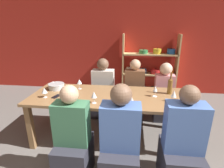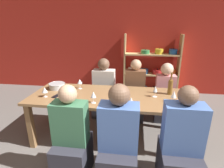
% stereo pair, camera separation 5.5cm
% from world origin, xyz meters
% --- Properties ---
extents(wall_back_red, '(8.80, 0.06, 2.70)m').
position_xyz_m(wall_back_red, '(0.00, 3.83, 1.35)').
color(wall_back_red, red).
rests_on(wall_back_red, ground_plane).
extents(shelf_unit, '(1.40, 0.30, 1.56)m').
position_xyz_m(shelf_unit, '(0.60, 3.63, 0.61)').
color(shelf_unit, tan).
rests_on(shelf_unit, ground_plane).
extents(dining_table, '(2.44, 0.91, 0.75)m').
position_xyz_m(dining_table, '(-0.18, 1.53, 0.67)').
color(dining_table, olive).
rests_on(dining_table, ground_plane).
extents(mixing_bowl, '(0.27, 0.27, 0.09)m').
position_xyz_m(mixing_bowl, '(-1.12, 1.71, 0.80)').
color(mixing_bowl, '#B7BABC').
rests_on(mixing_bowl, dining_table).
extents(wine_bottle_green, '(0.07, 0.07, 0.34)m').
position_xyz_m(wine_bottle_green, '(0.71, 1.70, 0.89)').
color(wine_bottle_green, brown).
rests_on(wine_bottle_green, dining_table).
extents(wine_glass_white_a, '(0.07, 0.07, 0.18)m').
position_xyz_m(wine_glass_white_a, '(-0.83, 1.45, 0.87)').
color(wine_glass_white_a, white).
rests_on(wine_glass_white_a, dining_table).
extents(wine_glass_white_b, '(0.08, 0.08, 0.17)m').
position_xyz_m(wine_glass_white_b, '(0.70, 1.41, 0.86)').
color(wine_glass_white_b, white).
rests_on(wine_glass_white_b, dining_table).
extents(wine_glass_red_a, '(0.08, 0.08, 0.15)m').
position_xyz_m(wine_glass_red_a, '(-1.14, 1.35, 0.86)').
color(wine_glass_red_a, white).
rests_on(wine_glass_red_a, dining_table).
extents(wine_glass_white_c, '(0.08, 0.08, 0.16)m').
position_xyz_m(wine_glass_white_c, '(-0.73, 1.76, 0.87)').
color(wine_glass_white_c, white).
rests_on(wine_glass_white_c, dining_table).
extents(wine_glass_red_b, '(0.07, 0.07, 0.17)m').
position_xyz_m(wine_glass_red_b, '(0.47, 1.57, 0.87)').
color(wine_glass_red_b, white).
rests_on(wine_glass_red_b, dining_table).
extents(wine_glass_empty_a, '(0.07, 0.07, 0.17)m').
position_xyz_m(wine_glass_empty_a, '(-0.38, 1.23, 0.87)').
color(wine_glass_empty_a, white).
rests_on(wine_glass_empty_a, dining_table).
extents(wine_glass_white_d, '(0.08, 0.08, 0.15)m').
position_xyz_m(wine_glass_white_d, '(0.13, 1.15, 0.85)').
color(wine_glass_white_d, white).
rests_on(wine_glass_white_d, dining_table).
extents(cell_phone, '(0.10, 0.16, 0.01)m').
position_xyz_m(cell_phone, '(-0.98, 1.39, 0.76)').
color(cell_phone, black).
rests_on(cell_phone, dining_table).
extents(person_near_a, '(0.43, 0.54, 1.20)m').
position_xyz_m(person_near_a, '(0.02, 0.76, 0.44)').
color(person_near_a, '#2D2D38').
rests_on(person_near_a, ground_plane).
extents(person_far_a, '(0.35, 0.44, 1.11)m').
position_xyz_m(person_far_a, '(0.74, 2.30, 0.43)').
color(person_far_a, '#2D2D38').
rests_on(person_far_a, ground_plane).
extents(person_near_b, '(0.38, 0.47, 1.18)m').
position_xyz_m(person_near_b, '(-0.52, 0.73, 0.43)').
color(person_near_b, '#2D2D38').
rests_on(person_near_b, ground_plane).
extents(person_far_b, '(0.37, 0.46, 1.18)m').
position_xyz_m(person_far_b, '(0.18, 2.25, 0.43)').
color(person_far_b, '#2D2D38').
rests_on(person_far_b, ground_plane).
extents(person_near_c, '(0.41, 0.51, 1.22)m').
position_xyz_m(person_near_c, '(0.69, 0.75, 0.44)').
color(person_near_c, '#2D2D38').
rests_on(person_near_c, ground_plane).
extents(person_far_c, '(0.43, 0.53, 1.16)m').
position_xyz_m(person_far_c, '(-0.44, 2.35, 0.42)').
color(person_far_c, '#2D2D38').
rests_on(person_far_c, ground_plane).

